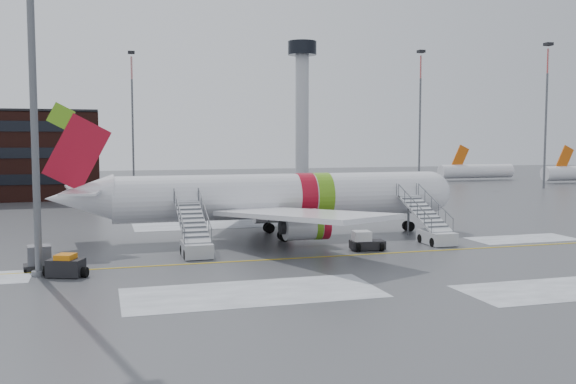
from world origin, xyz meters
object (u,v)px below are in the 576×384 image
object	(u,v)px
airliner	(271,197)
airstair_fwd	(432,230)
uld_container	(39,259)
airstair_aft	(195,240)
pushback_tug	(365,242)
light_mast_near	(31,38)
baggage_tractor	(66,267)

from	to	relation	value
airliner	airstair_fwd	size ratio (longest dim) A/B	4.55
uld_container	airstair_aft	bearing A→B (deg)	14.15
pushback_tug	light_mast_near	distance (m)	26.75
airstair_fwd	light_mast_near	distance (m)	32.50
uld_container	light_mast_near	xyz separation A→B (m)	(0.12, -1.80, 13.61)
airstair_fwd	pushback_tug	world-z (taller)	airstair_fwd
uld_container	airliner	bearing A→B (deg)	27.30
uld_container	baggage_tractor	world-z (taller)	uld_container
baggage_tractor	uld_container	bearing A→B (deg)	123.01
airliner	uld_container	distance (m)	20.10
airliner	uld_container	size ratio (longest dim) A/B	16.70
baggage_tractor	light_mast_near	distance (m)	13.87
pushback_tug	light_mast_near	size ratio (longest dim) A/B	0.10
light_mast_near	airliner	bearing A→B (deg)	31.90
pushback_tug	baggage_tractor	distance (m)	21.50
uld_container	light_mast_near	world-z (taller)	light_mast_near
pushback_tug	baggage_tractor	xyz separation A→B (m)	(-21.20, -3.62, -0.04)
airliner	airstair_fwd	bearing A→B (deg)	-29.09
airstair_fwd	airstair_aft	xyz separation A→B (m)	(-19.14, 0.00, 0.00)
baggage_tractor	light_mast_near	world-z (taller)	light_mast_near
airliner	light_mast_near	distance (m)	23.41
airstair_fwd	uld_container	xyz separation A→B (m)	(-29.45, -2.60, -0.33)
uld_container	light_mast_near	distance (m)	13.73
pushback_tug	baggage_tractor	world-z (taller)	pushback_tug
airstair_fwd	airstair_aft	bearing A→B (deg)	180.00
airstair_fwd	uld_container	bearing A→B (deg)	-174.95
airstair_aft	light_mast_near	bearing A→B (deg)	-156.63
pushback_tug	baggage_tractor	size ratio (longest dim) A/B	0.94
airstair_fwd	pushback_tug	xyz separation A→B (m)	(-6.53, -1.64, -0.43)
airstair_aft	uld_container	xyz separation A→B (m)	(-10.31, -2.60, -0.33)
airstair_aft	baggage_tractor	distance (m)	10.08
airstair_fwd	light_mast_near	size ratio (longest dim) A/B	0.28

